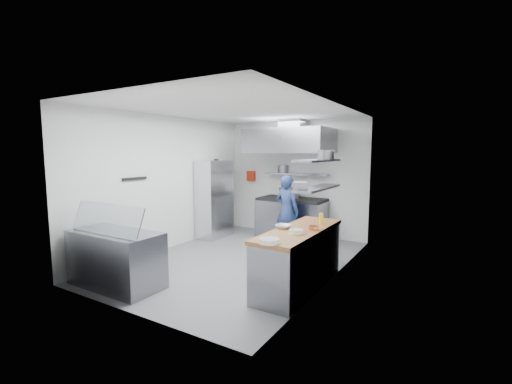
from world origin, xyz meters
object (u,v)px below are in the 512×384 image
Objects in this scene: gas_range at (292,219)px; display_case at (116,259)px; chef at (287,211)px; wire_rack at (214,199)px.

gas_range is 1.07× the size of display_case.
chef is 1.04× the size of display_case.
display_case is at bearing -104.29° from gas_range.
wire_rack is at bearing -151.53° from gas_range.
wire_rack is 1.23× the size of display_case.
display_case is (-1.04, -4.10, -0.03)m from gas_range.
wire_rack is 3.31m from display_case.
gas_range is 1.03× the size of chef.
gas_range is 0.86× the size of wire_rack.
gas_range is at bearing 75.71° from display_case.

